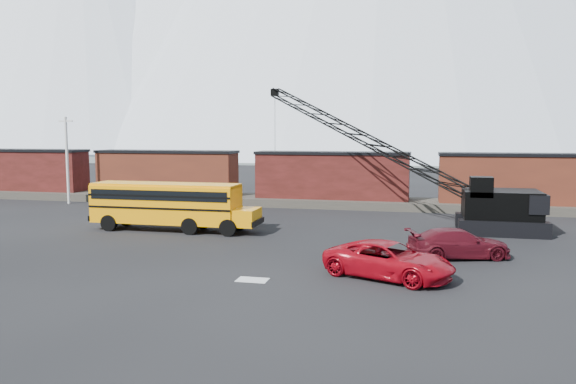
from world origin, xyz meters
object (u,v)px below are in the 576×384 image
school_bus (171,204)px  red_pickup (389,260)px  crawler_crane (359,136)px  maroon_suv (458,243)px

school_bus → red_pickup: (14.98, -9.13, -0.97)m
school_bus → crawler_crane: size_ratio=0.54×
school_bus → crawler_crane: bearing=41.4°
school_bus → crawler_crane: (11.47, 10.11, 4.50)m
red_pickup → maroon_suv: (3.33, 4.95, -0.04)m
crawler_crane → maroon_suv: bearing=-64.4°
red_pickup → crawler_crane: (-3.51, 19.23, 5.47)m
school_bus → maroon_suv: size_ratio=2.18×
red_pickup → crawler_crane: crawler_crane is taller
maroon_suv → school_bus: bearing=59.4°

